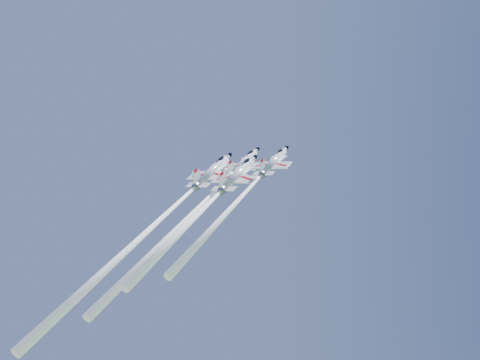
{
  "coord_description": "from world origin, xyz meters",
  "views": [
    {
      "loc": [
        -2.71,
        -118.19,
        62.92
      ],
      "look_at": [
        0.0,
        0.0,
        84.22
      ],
      "focal_mm": 40.0,
      "sensor_mm": 36.0,
      "label": 1
    }
  ],
  "objects_px": {
    "jet_right": "(242,197)",
    "jet_slot": "(206,206)",
    "jet_left": "(155,224)",
    "jet_lead": "(196,210)"
  },
  "relations": [
    {
      "from": "jet_lead",
      "to": "jet_slot",
      "type": "xyz_separation_m",
      "value": [
        2.22,
        -4.29,
        0.26
      ]
    },
    {
      "from": "jet_left",
      "to": "jet_right",
      "type": "relative_size",
      "value": 1.4
    },
    {
      "from": "jet_left",
      "to": "jet_slot",
      "type": "bearing_deg",
      "value": 27.81
    },
    {
      "from": "jet_left",
      "to": "jet_right",
      "type": "bearing_deg",
      "value": 22.23
    },
    {
      "from": "jet_right",
      "to": "jet_slot",
      "type": "relative_size",
      "value": 0.99
    },
    {
      "from": "jet_lead",
      "to": "jet_right",
      "type": "height_order",
      "value": "jet_lead"
    },
    {
      "from": "jet_left",
      "to": "jet_slot",
      "type": "xyz_separation_m",
      "value": [
        10.12,
        -0.86,
        3.52
      ]
    },
    {
      "from": "jet_lead",
      "to": "jet_right",
      "type": "distance_m",
      "value": 11.55
    },
    {
      "from": "jet_left",
      "to": "jet_slot",
      "type": "relative_size",
      "value": 1.39
    },
    {
      "from": "jet_left",
      "to": "jet_right",
      "type": "xyz_separation_m",
      "value": [
        17.18,
        -3.17,
        5.18
      ]
    }
  ]
}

